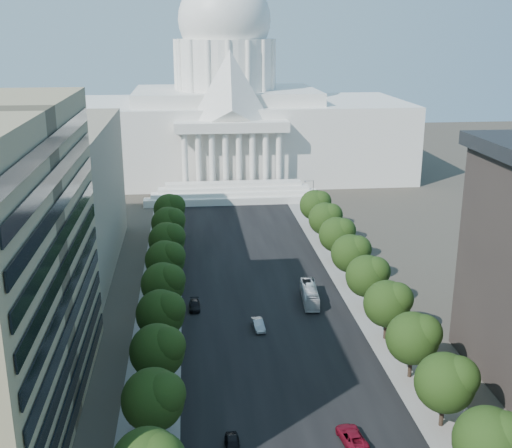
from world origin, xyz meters
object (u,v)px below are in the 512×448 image
object	(u,v)px
car_silver	(258,325)
car_dark_b	(195,306)
city_bus	(310,294)
car_dark_a	(232,445)
car_red	(352,437)

from	to	relation	value
car_silver	car_dark_b	xyz separation A→B (m)	(-10.49, 9.14, -0.10)
car_dark_b	city_bus	bearing A→B (deg)	2.58
car_dark_a	city_bus	distance (m)	45.26
car_silver	city_bus	bearing A→B (deg)	38.10
car_red	city_bus	distance (m)	41.92
car_dark_b	city_bus	xyz separation A→B (m)	(21.15, 0.92, 0.84)
car_red	car_dark_b	size ratio (longest dim) A/B	1.21
car_dark_b	car_dark_a	bearing A→B (deg)	-84.45
car_dark_a	car_red	size ratio (longest dim) A/B	0.78
car_dark_b	car_red	bearing A→B (deg)	-65.60
city_bus	car_red	bearing A→B (deg)	-88.65
car_silver	car_dark_b	distance (m)	13.91
car_dark_a	car_dark_b	bearing A→B (deg)	95.09
car_silver	city_bus	xyz separation A→B (m)	(10.65, 10.06, 0.73)
car_red	car_dark_b	distance (m)	44.89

